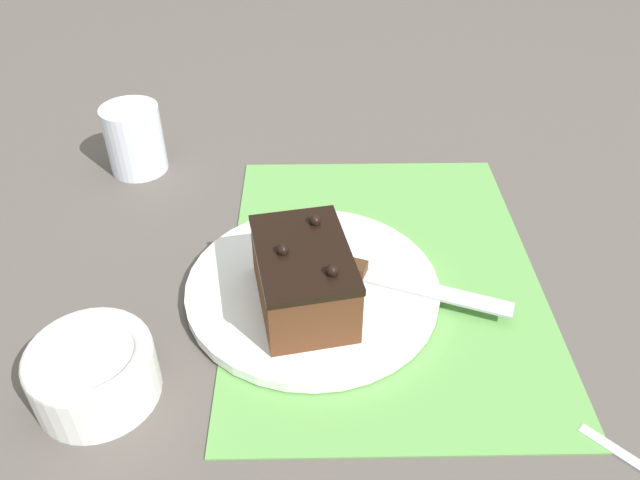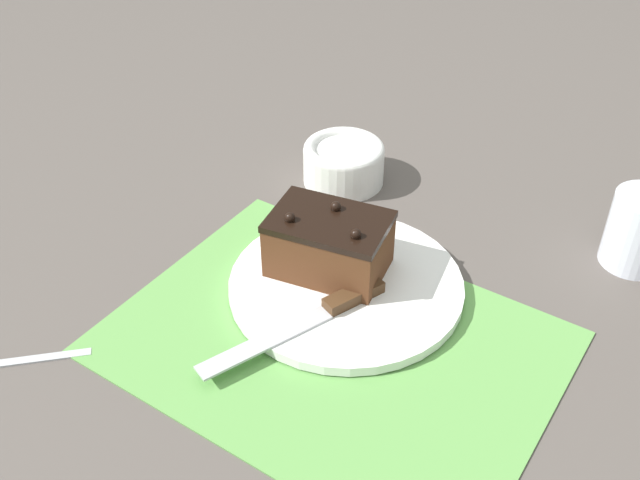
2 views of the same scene
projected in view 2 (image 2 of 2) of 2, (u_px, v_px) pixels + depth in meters
The scene contains 8 objects.
ground_plane at pixel (332, 343), 0.80m from camera, with size 3.00×3.00×0.00m, color #544C47.
placemat_woven at pixel (332, 342), 0.80m from camera, with size 0.46×0.34×0.00m, color #609E4C.
cake_plate at pixel (346, 285), 0.86m from camera, with size 0.27×0.27×0.01m.
chocolate_cake at pixel (329, 244), 0.85m from camera, with size 0.15×0.11×0.08m.
serving_knife at pixel (325, 310), 0.81m from camera, with size 0.10×0.22×0.01m.
drinking_glass at pixel (640, 230), 0.88m from camera, with size 0.08×0.08×0.09m.
small_bowl at pixel (344, 162), 1.03m from camera, with size 0.11×0.11×0.06m.
dessert_fork at pixel (3, 362), 0.77m from camera, with size 0.12×0.12×0.01m.
Camera 2 is at (-0.30, 0.48, 0.58)m, focal length 42.00 mm.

